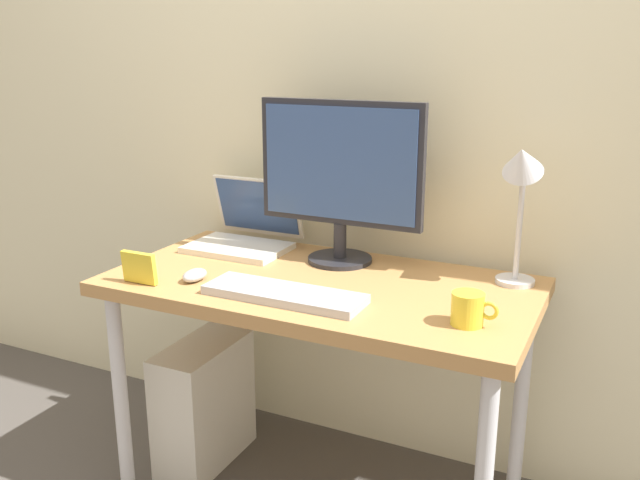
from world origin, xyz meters
TOP-DOWN VIEW (x-y plane):
  - back_wall at (0.00, 0.38)m, footprint 4.40×0.04m
  - desk at (0.00, 0.00)m, footprint 1.22×0.63m
  - monitor at (-0.02, 0.18)m, footprint 0.52×0.20m
  - laptop at (-0.37, 0.20)m, footprint 0.32×0.28m
  - desk_lamp at (0.51, 0.18)m, footprint 0.11×0.16m
  - keyboard at (-0.02, -0.18)m, footprint 0.44×0.14m
  - mouse at (-0.32, -0.16)m, footprint 0.06×0.09m
  - coffee_mug at (0.46, -0.14)m, footprint 0.11×0.08m
  - photo_frame at (-0.45, -0.25)m, footprint 0.11×0.02m
  - computer_tower at (-0.43, 0.00)m, footprint 0.18×0.36m

SIDE VIEW (x-z plane):
  - computer_tower at x=-0.43m, z-range 0.00..0.42m
  - desk at x=0.00m, z-range 0.28..0.99m
  - keyboard at x=-0.02m, z-range 0.71..0.73m
  - mouse at x=-0.32m, z-range 0.71..0.74m
  - coffee_mug at x=0.46m, z-range 0.71..0.79m
  - photo_frame at x=-0.45m, z-range 0.71..0.80m
  - laptop at x=-0.37m, z-range 0.66..0.88m
  - monitor at x=-0.02m, z-range 0.74..1.24m
  - desk_lamp at x=0.51m, z-range 0.80..1.22m
  - back_wall at x=0.00m, z-range 0.00..2.60m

